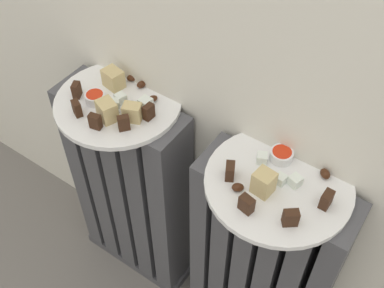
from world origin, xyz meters
name	(u,v)px	position (x,y,z in m)	size (l,w,h in m)	color
radiator_left	(132,194)	(-0.20, 0.28, 0.33)	(0.35, 0.12, 0.67)	#47474C
radiator_right	(260,269)	(0.20, 0.28, 0.33)	(0.35, 0.12, 0.67)	#47474C
plate_left	(118,102)	(-0.20, 0.28, 0.68)	(0.29, 0.29, 0.01)	white
plate_right	(278,183)	(0.20, 0.28, 0.68)	(0.29, 0.29, 0.01)	white
dark_cake_slice_left_0	(77,90)	(-0.29, 0.24, 0.70)	(0.03, 0.02, 0.04)	#382114
dark_cake_slice_left_1	(77,108)	(-0.25, 0.20, 0.70)	(0.03, 0.02, 0.04)	#382114
dark_cake_slice_left_2	(95,122)	(-0.19, 0.19, 0.70)	(0.03, 0.02, 0.04)	#382114
dark_cake_slice_left_3	(124,123)	(-0.13, 0.22, 0.70)	(0.03, 0.02, 0.04)	#382114
dark_cake_slice_left_4	(149,112)	(-0.11, 0.28, 0.70)	(0.03, 0.02, 0.04)	#382114
marble_cake_slice_left_0	(132,112)	(-0.14, 0.25, 0.71)	(0.04, 0.03, 0.04)	tan
marble_cake_slice_left_1	(107,111)	(-0.18, 0.22, 0.71)	(0.04, 0.03, 0.05)	tan
marble_cake_slice_left_2	(113,79)	(-0.24, 0.31, 0.71)	(0.05, 0.04, 0.05)	tan
turkish_delight_left_0	(121,98)	(-0.20, 0.28, 0.70)	(0.02, 0.02, 0.02)	white
turkish_delight_left_1	(114,104)	(-0.19, 0.26, 0.70)	(0.02, 0.02, 0.02)	white
turkish_delight_left_2	(146,103)	(-0.14, 0.30, 0.70)	(0.03, 0.03, 0.03)	white
medjool_date_left_0	(153,99)	(-0.14, 0.32, 0.69)	(0.02, 0.01, 0.01)	#3D1E0F
medjool_date_left_1	(132,78)	(-0.22, 0.35, 0.69)	(0.02, 0.02, 0.02)	#3D1E0F
medjool_date_left_2	(142,84)	(-0.19, 0.35, 0.69)	(0.02, 0.02, 0.02)	#3D1E0F
jam_bowl_left	(95,97)	(-0.24, 0.25, 0.70)	(0.05, 0.05, 0.02)	white
dark_cake_slice_right_0	(230,171)	(0.12, 0.24, 0.70)	(0.03, 0.02, 0.03)	#382114
dark_cake_slice_right_1	(246,204)	(0.19, 0.19, 0.70)	(0.03, 0.02, 0.03)	#382114
dark_cake_slice_right_2	(291,218)	(0.26, 0.20, 0.70)	(0.03, 0.02, 0.03)	#382114
dark_cake_slice_right_3	(327,200)	(0.30, 0.28, 0.70)	(0.03, 0.02, 0.03)	#382114
marble_cake_slice_right_0	(264,183)	(0.19, 0.24, 0.71)	(0.04, 0.04, 0.05)	tan
turkish_delight_right_0	(281,179)	(0.21, 0.28, 0.70)	(0.02, 0.02, 0.02)	white
turkish_delight_right_1	(262,158)	(0.15, 0.30, 0.70)	(0.02, 0.02, 0.02)	white
turkish_delight_right_2	(295,181)	(0.23, 0.29, 0.70)	(0.02, 0.02, 0.02)	white
medjool_date_right_0	(325,174)	(0.27, 0.34, 0.69)	(0.02, 0.02, 0.02)	#3D1E0F
medjool_date_right_1	(238,187)	(0.15, 0.22, 0.69)	(0.02, 0.02, 0.02)	#3D1E0F
jam_bowl_right	(282,155)	(0.18, 0.33, 0.70)	(0.05, 0.05, 0.02)	white
fork	(121,110)	(-0.18, 0.26, 0.69)	(0.04, 0.10, 0.00)	silver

